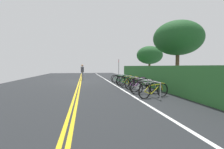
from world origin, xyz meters
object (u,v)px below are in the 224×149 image
at_px(bicycle_5, 137,83).
at_px(bicycle_6, 143,86).
at_px(bicycle_0, 120,79).
at_px(bicycle_1, 122,79).
at_px(sign_post_near, 119,68).
at_px(bike_rack, 132,79).
at_px(tree_near_left, 150,55).
at_px(bicycle_2, 126,80).
at_px(bicycle_3, 128,81).
at_px(bicycle_4, 131,82).
at_px(tree_mid, 178,38).
at_px(bicycle_7, 146,88).
at_px(bicycle_8, 154,91).
at_px(pedestrian, 82,71).

height_order(bicycle_5, bicycle_6, bicycle_5).
distance_m(bicycle_0, bicycle_1, 0.94).
bearing_deg(bicycle_0, sign_post_near, 171.80).
height_order(bike_rack, bicycle_6, bike_rack).
bearing_deg(tree_near_left, bicycle_1, -47.95).
bearing_deg(bicycle_0, bicycle_2, 3.23).
bearing_deg(bike_rack, bicycle_2, 177.45).
bearing_deg(bicycle_3, bicycle_4, 0.74).
height_order(bicycle_0, tree_mid, tree_mid).
bearing_deg(bicycle_5, bicycle_6, 0.32).
bearing_deg(bicycle_6, bicycle_7, -8.69).
xyz_separation_m(bicycle_2, tree_near_left, (-4.50, 3.86, 2.34)).
relative_size(bicycle_0, bicycle_8, 0.95).
height_order(bicycle_2, sign_post_near, sign_post_near).
height_order(bicycle_7, tree_mid, tree_mid).
xyz_separation_m(bicycle_8, sign_post_near, (-8.97, 0.25, 0.98)).
bearing_deg(bike_rack, bicycle_7, -0.77).
height_order(bicycle_2, bicycle_6, bicycle_2).
height_order(bicycle_4, bicycle_6, bicycle_4).
bearing_deg(bicycle_3, bike_rack, 3.16).
height_order(pedestrian, sign_post_near, sign_post_near).
bearing_deg(tree_near_left, bike_rack, -31.54).
bearing_deg(bicycle_4, sign_post_near, 177.43).
xyz_separation_m(bicycle_0, bicycle_1, (0.94, -0.01, -0.01)).
bearing_deg(bicycle_0, bicycle_1, -0.88).
xyz_separation_m(bike_rack, pedestrian, (-6.55, -3.42, 0.37)).
height_order(bicycle_6, bicycle_7, bicycle_6).
relative_size(bicycle_0, sign_post_near, 0.75).
height_order(bicycle_4, tree_mid, tree_mid).
height_order(bicycle_8, pedestrian, pedestrian).
relative_size(bicycle_5, pedestrian, 1.07).
xyz_separation_m(bicycle_7, tree_mid, (-1.92, 2.92, 2.97)).
height_order(bicycle_0, sign_post_near, sign_post_near).
xyz_separation_m(bicycle_1, bicycle_2, (0.91, 0.12, 0.02)).
xyz_separation_m(bike_rack, bicycle_6, (1.88, 0.10, -0.24)).
bearing_deg(bicycle_4, bicycle_2, 176.21).
distance_m(bicycle_0, tree_mid, 6.21).
xyz_separation_m(bicycle_4, tree_mid, (0.87, 2.92, 2.94)).
bearing_deg(bicycle_4, bicycle_5, 8.38).
xyz_separation_m(bicycle_0, tree_near_left, (-2.65, 3.97, 2.35)).
relative_size(bicycle_2, pedestrian, 1.03).
relative_size(sign_post_near, tree_mid, 0.49).
xyz_separation_m(bike_rack, bicycle_8, (3.72, -0.05, -0.25)).
distance_m(bicycle_5, bicycle_8, 2.85).
distance_m(bicycle_1, pedestrian, 5.06).
bearing_deg(bicycle_2, bicycle_6, 0.18).
bearing_deg(bike_rack, bicycle_0, -179.72).
relative_size(bicycle_6, sign_post_near, 0.80).
bearing_deg(bicycle_0, tree_near_left, 123.74).
relative_size(bicycle_5, bicycle_7, 1.00).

